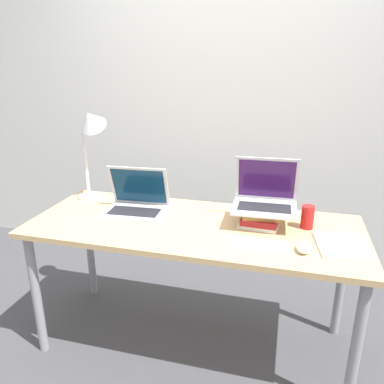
% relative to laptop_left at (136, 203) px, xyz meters
% --- Properties ---
extents(wall_back, '(8.00, 0.05, 2.70)m').
position_rel_laptop_left_xyz_m(wall_back, '(0.36, 1.02, 0.54)').
color(wall_back, silver).
rests_on(wall_back, ground_plane).
extents(desk, '(1.76, 0.70, 0.76)m').
position_rel_laptop_left_xyz_m(desk, '(0.36, -0.09, -0.13)').
color(desk, tan).
rests_on(desk, ground_plane).
extents(laptop_left, '(0.36, 0.28, 0.26)m').
position_rel_laptop_left_xyz_m(laptop_left, '(0.00, 0.00, 0.00)').
color(laptop_left, silver).
rests_on(laptop_left, desk).
extents(book_stack, '(0.22, 0.24, 0.09)m').
position_rel_laptop_left_xyz_m(book_stack, '(0.71, 0.01, -0.01)').
color(book_stack, white).
rests_on(book_stack, desk).
extents(laptop_on_books, '(0.34, 0.26, 0.26)m').
position_rel_laptop_left_xyz_m(laptop_on_books, '(0.72, 0.02, 0.09)').
color(laptop_on_books, silver).
rests_on(laptop_on_books, book_stack).
extents(wireless_keyboard, '(0.28, 0.13, 0.01)m').
position_rel_laptop_left_xyz_m(wireless_keyboard, '(0.71, -0.26, -0.04)').
color(wireless_keyboard, white).
rests_on(wireless_keyboard, desk).
extents(mouse, '(0.06, 0.11, 0.04)m').
position_rel_laptop_left_xyz_m(mouse, '(0.92, -0.25, -0.03)').
color(mouse, white).
rests_on(mouse, desk).
extents(notepad, '(0.26, 0.29, 0.01)m').
position_rel_laptop_left_xyz_m(notepad, '(1.10, -0.16, -0.05)').
color(notepad, silver).
rests_on(notepad, desk).
extents(soda_can, '(0.07, 0.07, 0.12)m').
position_rel_laptop_left_xyz_m(soda_can, '(0.94, 0.02, 0.01)').
color(soda_can, red).
rests_on(soda_can, desk).
extents(desk_lamp, '(0.23, 0.20, 0.59)m').
position_rel_laptop_left_xyz_m(desk_lamp, '(-0.32, 0.11, 0.39)').
color(desk_lamp, white).
rests_on(desk_lamp, desk).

